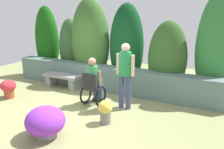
{
  "coord_description": "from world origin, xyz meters",
  "views": [
    {
      "loc": [
        3.3,
        -4.55,
        2.55
      ],
      "look_at": [
        0.6,
        0.85,
        0.85
      ],
      "focal_mm": 37.28,
      "sensor_mm": 36.0,
      "label": 1
    }
  ],
  "objects_px": {
    "person_standing_companion": "(125,72)",
    "flower_pot_small_foreground": "(8,88)",
    "flower_pot_purple_near": "(45,122)",
    "flower_pot_red_accent": "(105,110)",
    "stone_bench": "(63,79)",
    "person_in_wheelchair": "(94,83)"
  },
  "relations": [
    {
      "from": "flower_pot_red_accent",
      "to": "person_standing_companion",
      "type": "bearing_deg",
      "value": 86.74
    },
    {
      "from": "stone_bench",
      "to": "person_in_wheelchair",
      "type": "relative_size",
      "value": 1.0
    },
    {
      "from": "person_in_wheelchair",
      "to": "person_standing_companion",
      "type": "relative_size",
      "value": 0.76
    },
    {
      "from": "flower_pot_red_accent",
      "to": "flower_pot_small_foreground",
      "type": "distance_m",
      "value": 3.32
    },
    {
      "from": "stone_bench",
      "to": "flower_pot_small_foreground",
      "type": "bearing_deg",
      "value": -111.81
    },
    {
      "from": "flower_pot_purple_near",
      "to": "flower_pot_red_accent",
      "type": "height_order",
      "value": "flower_pot_purple_near"
    },
    {
      "from": "person_in_wheelchair",
      "to": "flower_pot_small_foreground",
      "type": "height_order",
      "value": "person_in_wheelchair"
    },
    {
      "from": "stone_bench",
      "to": "person_standing_companion",
      "type": "distance_m",
      "value": 2.72
    },
    {
      "from": "person_in_wheelchair",
      "to": "flower_pot_red_accent",
      "type": "xyz_separation_m",
      "value": [
        0.81,
        -0.84,
        -0.31
      ]
    },
    {
      "from": "flower_pot_red_accent",
      "to": "flower_pot_small_foreground",
      "type": "xyz_separation_m",
      "value": [
        -3.32,
        0.12,
        0.01
      ]
    },
    {
      "from": "flower_pot_red_accent",
      "to": "flower_pot_small_foreground",
      "type": "height_order",
      "value": "flower_pot_red_accent"
    },
    {
      "from": "person_standing_companion",
      "to": "flower_pot_small_foreground",
      "type": "relative_size",
      "value": 3.15
    },
    {
      "from": "stone_bench",
      "to": "person_standing_companion",
      "type": "height_order",
      "value": "person_standing_companion"
    },
    {
      "from": "person_in_wheelchair",
      "to": "flower_pot_purple_near",
      "type": "xyz_separation_m",
      "value": [
        -0.02,
        -1.9,
        -0.3
      ]
    },
    {
      "from": "person_standing_companion",
      "to": "stone_bench",
      "type": "bearing_deg",
      "value": 166.55
    },
    {
      "from": "person_standing_companion",
      "to": "flower_pot_red_accent",
      "type": "relative_size",
      "value": 3.09
    },
    {
      "from": "flower_pot_purple_near",
      "to": "flower_pot_red_accent",
      "type": "relative_size",
      "value": 1.45
    },
    {
      "from": "flower_pot_purple_near",
      "to": "flower_pot_small_foreground",
      "type": "distance_m",
      "value": 2.76
    },
    {
      "from": "person_in_wheelchair",
      "to": "flower_pot_small_foreground",
      "type": "relative_size",
      "value": 2.4
    },
    {
      "from": "stone_bench",
      "to": "person_standing_companion",
      "type": "bearing_deg",
      "value": -6.52
    },
    {
      "from": "person_standing_companion",
      "to": "flower_pot_purple_near",
      "type": "bearing_deg",
      "value": -113.0
    },
    {
      "from": "stone_bench",
      "to": "flower_pot_red_accent",
      "type": "bearing_deg",
      "value": -25.52
    }
  ]
}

